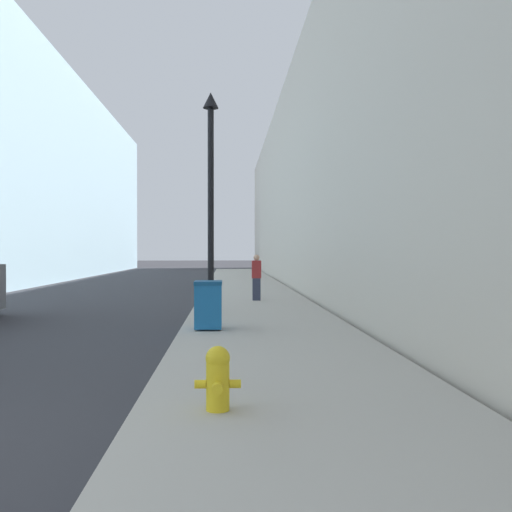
{
  "coord_description": "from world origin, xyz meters",
  "views": [
    {
      "loc": [
        4.75,
        -4.37,
        1.8
      ],
      "look_at": [
        5.85,
        17.61,
        1.59
      ],
      "focal_mm": 40.0,
      "sensor_mm": 36.0,
      "label": 1
    }
  ],
  "objects": [
    {
      "name": "sidewalk_right",
      "position": [
        5.64,
        18.0,
        0.06
      ],
      "size": [
        3.79,
        60.0,
        0.13
      ],
      "color": "#ADA89E",
      "rests_on": "ground"
    },
    {
      "name": "trash_bin",
      "position": [
        4.34,
        7.8,
        0.66
      ],
      "size": [
        0.58,
        0.72,
        1.03
      ],
      "color": "#19609E",
      "rests_on": "sidewalk_right"
    },
    {
      "name": "pedestrian_on_sidewalk",
      "position": [
        5.73,
        14.78,
        0.9
      ],
      "size": [
        0.31,
        0.2,
        1.54
      ],
      "color": "#2D3347",
      "rests_on": "sidewalk_right"
    },
    {
      "name": "building_right_stone",
      "position": [
        13.63,
        26.0,
        5.18
      ],
      "size": [
        12.0,
        60.0,
        10.36
      ],
      "color": "beige",
      "rests_on": "ground"
    },
    {
      "name": "fire_hydrant",
      "position": [
        4.65,
        1.6,
        0.48
      ],
      "size": [
        0.49,
        0.37,
        0.68
      ],
      "color": "yellow",
      "rests_on": "sidewalk_right"
    },
    {
      "name": "lamppost",
      "position": [
        4.3,
        11.0,
        3.5
      ],
      "size": [
        0.42,
        0.42,
        5.93
      ],
      "color": "black",
      "rests_on": "sidewalk_right"
    }
  ]
}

